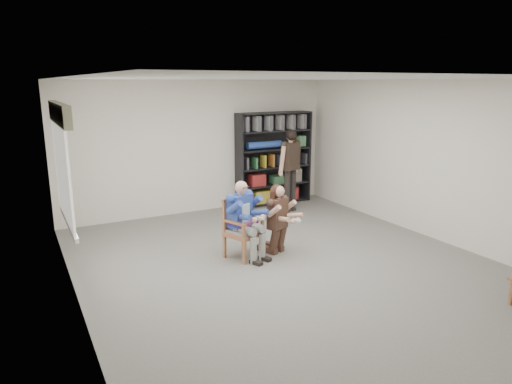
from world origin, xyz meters
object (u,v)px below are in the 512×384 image
armchair (244,228)px  kneeling_woman (279,220)px  bookshelf (274,159)px  seated_man (244,220)px  standing_man (290,171)px

armchair → kneeling_woman: 0.60m
armchair → bookshelf: size_ratio=0.46×
bookshelf → armchair: bearing=-128.3°
seated_man → kneeling_woman: size_ratio=1.09×
armchair → standing_man: bearing=21.2°
standing_man → armchair: bearing=-154.9°
seated_man → standing_man: 2.85m
standing_man → kneeling_woman: bearing=-144.0°
seated_man → standing_man: (2.09, 1.92, 0.26)m
bookshelf → standing_man: (-0.04, -0.77, -0.16)m
standing_man → seated_man: bearing=-154.9°
armchair → kneeling_woman: bearing=-33.1°
seated_man → armchair: bearing=0.0°
armchair → seated_man: 0.15m
armchair → seated_man: size_ratio=0.77×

